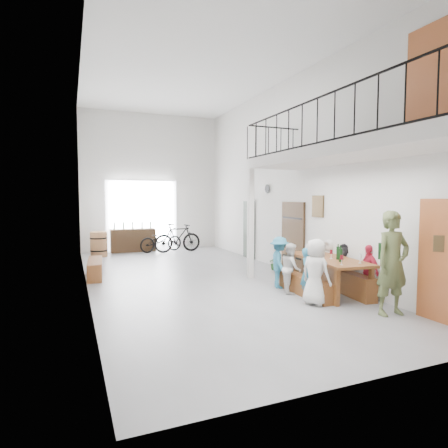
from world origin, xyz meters
name	(u,v)px	position (x,y,z in m)	size (l,w,h in m)	color
floor	(198,278)	(0.00, 0.00, 0.00)	(12.00, 12.00, 0.00)	slate
room_walls	(198,142)	(0.00, 0.00, 3.55)	(12.00, 12.00, 12.00)	silver
gateway_portal	(142,216)	(-0.40, 5.94, 1.40)	(2.80, 0.08, 2.80)	white
right_wall_decor	(329,213)	(2.70, -1.87, 1.74)	(0.07, 8.28, 5.07)	brown
balcony	(341,155)	(1.98, -3.13, 2.96)	(1.52, 5.62, 4.00)	silver
tasting_table	(328,261)	(2.20, -2.52, 0.71)	(1.19, 2.35, 0.79)	brown
bench_inner	(305,286)	(1.60, -2.51, 0.20)	(0.28, 1.76, 0.41)	brown
bench_wall	(341,280)	(2.57, -2.52, 0.25)	(0.28, 2.18, 0.50)	brown
tableware	(326,251)	(2.19, -2.46, 0.92)	(0.63, 1.79, 0.35)	black
side_bench	(95,269)	(-2.50, 1.20, 0.23)	(0.36, 1.63, 0.46)	brown
oak_barrel	(99,244)	(-2.15, 4.86, 0.45)	(0.61, 0.61, 0.90)	#8F5E37
serving_counter	(133,240)	(-0.82, 5.65, 0.45)	(1.70, 0.47, 0.90)	#3D2816
counter_bottles	(133,225)	(-0.82, 5.67, 1.04)	(1.46, 0.16, 0.28)	black
guest_left_a	(315,272)	(1.37, -3.19, 0.66)	(0.64, 0.42, 1.31)	silver
guest_left_b	(307,273)	(1.49, -2.73, 0.53)	(0.39, 0.26, 1.07)	#286B87
guest_left_c	(291,268)	(1.45, -2.18, 0.56)	(0.54, 0.42, 1.11)	silver
guest_left_d	(279,262)	(1.44, -1.69, 0.60)	(0.78, 0.45, 1.21)	#286B87
guest_right_a	(369,271)	(2.74, -3.17, 0.57)	(0.66, 0.28, 1.13)	#BD2039
guest_right_b	(345,266)	(2.77, -2.39, 0.54)	(1.00, 0.32, 1.08)	black
guest_right_c	(330,262)	(2.77, -1.87, 0.55)	(0.54, 0.35, 1.11)	silver
host_standing	(393,263)	(2.27, -4.23, 0.94)	(0.69, 0.45, 1.89)	#4F5932
potted_plant	(275,263)	(2.45, 0.25, 0.20)	(0.36, 0.31, 0.40)	#174414
bicycle_near	(161,240)	(0.19, 5.19, 0.47)	(0.62, 1.78, 0.94)	black
bicycle_far	(178,238)	(0.76, 4.83, 0.56)	(0.53, 1.87, 1.12)	black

